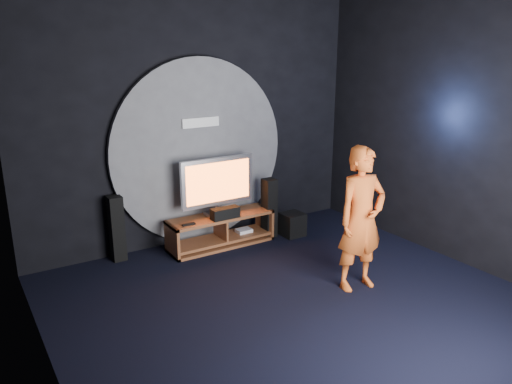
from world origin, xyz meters
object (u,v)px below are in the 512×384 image
(media_console, at_px, (221,232))
(subwoofer, at_px, (292,224))
(tower_speaker_left, at_px, (117,228))
(player, at_px, (361,219))
(tower_speaker_right, at_px, (269,208))
(tv, at_px, (217,184))

(media_console, relative_size, subwoofer, 4.41)
(tower_speaker_left, relative_size, player, 0.52)
(tower_speaker_right, bearing_deg, tower_speaker_left, 170.51)
(media_console, xyz_separation_m, player, (0.76, -1.96, 0.65))
(tv, xyz_separation_m, subwoofer, (1.09, -0.29, -0.72))
(tower_speaker_left, bearing_deg, tower_speaker_right, -9.49)
(tower_speaker_right, height_order, subwoofer, tower_speaker_right)
(player, bearing_deg, tower_speaker_right, 95.40)
(tower_speaker_left, height_order, subwoofer, tower_speaker_left)
(tower_speaker_left, bearing_deg, subwoofer, -11.92)
(player, bearing_deg, subwoofer, 85.27)
(tower_speaker_left, height_order, tower_speaker_right, same)
(subwoofer, bearing_deg, tower_speaker_left, 168.08)
(tower_speaker_right, xyz_separation_m, player, (-0.01, -1.90, 0.40))
(tower_speaker_left, relative_size, subwoofer, 2.54)
(media_console, height_order, tv, tv)
(media_console, distance_m, tv, 0.70)
(media_console, relative_size, tower_speaker_right, 1.73)
(media_console, height_order, subwoofer, media_console)
(tv, bearing_deg, tower_speaker_left, 170.42)
(tower_speaker_left, distance_m, player, 3.15)
(tower_speaker_left, xyz_separation_m, subwoofer, (2.47, -0.52, -0.27))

